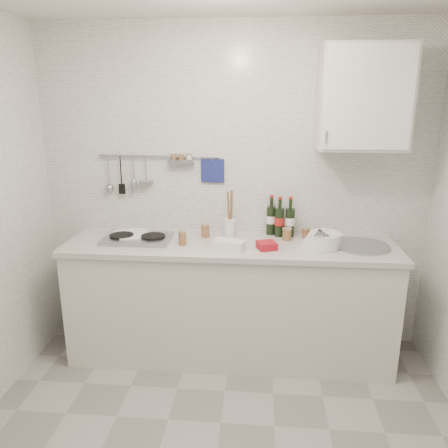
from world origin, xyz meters
name	(u,v)px	position (x,y,z in m)	size (l,w,h in m)	color
back_wall	(233,191)	(0.00, 1.40, 1.25)	(3.00, 0.02, 2.50)	silver
counter	(231,303)	(0.01, 1.10, 0.43)	(2.44, 0.64, 0.96)	beige
wall_rail	(157,168)	(-0.60, 1.37, 1.43)	(0.98, 0.09, 0.34)	#93969B
wall_cabinet	(363,98)	(0.90, 1.22, 1.95)	(0.60, 0.38, 0.70)	beige
plate_stack_hob	(129,236)	(-0.78, 1.15, 0.94)	(0.31, 0.31, 0.04)	#4A58A9
plate_stack_sink	(323,240)	(0.67, 1.07, 0.97)	(0.29, 0.28, 0.11)	white
wine_bottles	(280,216)	(0.37, 1.32, 1.07)	(0.22, 0.12, 0.31)	black
butter_dish	(229,245)	(0.00, 0.96, 0.95)	(0.21, 0.11, 0.06)	white
strawberry_punnet	(267,245)	(0.27, 0.99, 0.95)	(0.12, 0.12, 0.05)	red
utensil_crock	(230,225)	(-0.02, 1.28, 1.01)	(0.09, 0.09, 0.37)	white
jar_a	(205,230)	(-0.20, 1.24, 0.97)	(0.07, 0.07, 0.10)	brown
jar_b	(306,233)	(0.57, 1.28, 0.96)	(0.06, 0.06, 0.08)	brown
jar_c	(287,234)	(0.42, 1.21, 0.97)	(0.07, 0.07, 0.09)	brown
jar_d	(182,238)	(-0.34, 1.03, 0.97)	(0.06, 0.06, 0.10)	brown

